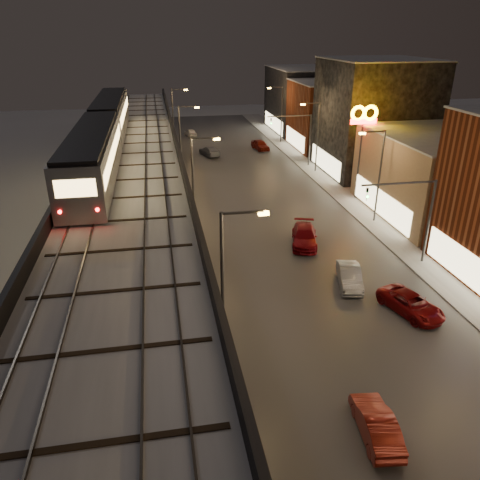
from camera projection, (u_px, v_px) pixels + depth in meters
road_surface at (271, 213)px, 48.29m from camera, size 17.00×120.00×0.06m
sidewalk_right at (362, 207)px, 49.90m from camera, size 4.00×120.00×0.14m
under_viaduct_pavement at (138, 222)px, 46.10m from camera, size 11.00×120.00×0.06m
elevated_viaduct at (131, 176)px, 40.96m from camera, size 9.00×100.00×6.30m
viaduct_trackbed at (131, 167)px, 40.76m from camera, size 8.40×100.00×0.32m
viaduct_parapet_streetside at (180, 160)px, 41.30m from camera, size 0.30×100.00×1.10m
viaduct_parapet_far at (78, 164)px, 39.89m from camera, size 0.30×100.00×1.10m
building_c at (440, 175)px, 46.61m from camera, size 12.20×15.20×8.16m
building_d at (374, 117)px, 59.71m from camera, size 12.20×13.20×14.16m
building_e at (333, 115)px, 73.09m from camera, size 12.20×12.20×10.16m
building_f at (306, 100)px, 85.43m from camera, size 12.20×16.20×11.16m
streetlight_left_1 at (227, 277)px, 25.13m from camera, size 2.57×0.28×9.00m
streetlight_left_2 at (196, 180)px, 41.27m from camera, size 2.57×0.28×9.00m
streetlight_right_2 at (378, 170)px, 44.05m from camera, size 2.56×0.28×9.00m
streetlight_left_3 at (182, 137)px, 57.40m from camera, size 2.57×0.28×9.00m
streetlight_right_3 at (316, 132)px, 60.19m from camera, size 2.56×0.28×9.00m
streetlight_left_4 at (175, 114)px, 73.54m from camera, size 2.57×0.28×9.00m
streetlight_right_4 at (280, 111)px, 76.33m from camera, size 2.56×0.28×9.00m
traffic_light_rig_a at (417, 212)px, 36.14m from camera, size 6.10×0.34×7.00m
traffic_light_rig_b at (302, 134)px, 63.04m from camera, size 6.10×0.34×7.00m
subway_train at (104, 131)px, 44.58m from camera, size 3.19×38.45×3.82m
car_near_white at (376, 425)px, 21.65m from camera, size 1.90×4.26×1.36m
car_mid_dark at (209, 151)px, 69.94m from camera, size 3.12×5.07×1.37m
car_far_white at (190, 133)px, 82.41m from camera, size 2.28×4.10×1.32m
car_onc_silver at (349, 277)px, 34.42m from camera, size 2.55×4.59×1.43m
car_onc_dark at (411, 305)px, 31.11m from camera, size 3.50×5.21×1.33m
car_onc_white at (304, 237)px, 40.99m from camera, size 3.45×5.59×1.51m
car_onc_red at (260, 145)px, 73.30m from camera, size 2.48×4.67×1.51m
sign_mcdonalds at (363, 123)px, 49.18m from camera, size 3.02×0.41×10.21m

